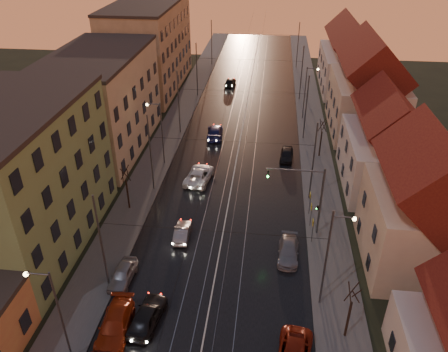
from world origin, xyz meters
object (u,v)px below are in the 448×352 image
(street_lamp_0, at_px, (54,309))
(street_lamp_1, at_px, (332,248))
(street_lamp_2, at_px, (159,127))
(driving_car_4, at_px, (230,82))
(street_lamp_3, at_px, (307,88))
(parked_right_1, at_px, (288,251))
(driving_car_0, at_px, (147,315))
(traffic_light_mast, at_px, (311,193))
(driving_car_3, at_px, (215,132))
(parked_right_2, at_px, (287,154))
(driving_car_1, at_px, (182,232))
(parked_left_3, at_px, (123,274))
(driving_car_2, at_px, (199,175))
(parked_left_2, at_px, (115,325))

(street_lamp_0, distance_m, street_lamp_1, 19.89)
(street_lamp_2, bearing_deg, driving_car_4, 79.53)
(street_lamp_2, xyz_separation_m, street_lamp_3, (18.21, 16.00, 0.00))
(parked_right_1, bearing_deg, driving_car_0, -137.66)
(street_lamp_2, relative_size, parked_right_1, 1.82)
(traffic_light_mast, bearing_deg, driving_car_3, 119.68)
(street_lamp_2, height_order, parked_right_2, street_lamp_2)
(parked_right_2, bearing_deg, driving_car_4, 114.41)
(street_lamp_0, relative_size, driving_car_1, 2.13)
(driving_car_3, distance_m, parked_left_3, 28.81)
(street_lamp_3, distance_m, parked_left_3, 40.13)
(driving_car_3, distance_m, parked_right_2, 11.22)
(driving_car_1, xyz_separation_m, driving_car_4, (0.18, 43.83, 0.10))
(driving_car_3, bearing_deg, driving_car_0, 83.87)
(driving_car_3, bearing_deg, traffic_light_mast, 114.99)
(driving_car_2, height_order, parked_left_2, driving_car_2)
(driving_car_0, bearing_deg, traffic_light_mast, -127.32)
(driving_car_2, relative_size, driving_car_4, 1.30)
(street_lamp_0, xyz_separation_m, street_lamp_1, (18.21, 8.00, 0.00))
(driving_car_4, bearing_deg, street_lamp_0, 87.57)
(street_lamp_2, height_order, driving_car_3, street_lamp_2)
(street_lamp_0, distance_m, driving_car_4, 58.23)
(street_lamp_1, bearing_deg, driving_car_1, 155.07)
(street_lamp_3, relative_size, driving_car_4, 1.91)
(street_lamp_2, distance_m, parked_right_2, 16.18)
(traffic_light_mast, bearing_deg, driving_car_2, 144.38)
(parked_right_1, xyz_separation_m, parked_right_2, (0.05, 18.54, 0.03))
(traffic_light_mast, height_order, parked_right_1, traffic_light_mast)
(parked_right_1, bearing_deg, parked_left_2, -139.32)
(street_lamp_2, bearing_deg, parked_left_2, -84.15)
(driving_car_0, xyz_separation_m, parked_right_1, (10.59, 8.68, -0.15))
(driving_car_2, bearing_deg, parked_right_1, 136.82)
(driving_car_1, xyz_separation_m, parked_right_2, (10.03, 16.87, 0.04))
(street_lamp_2, xyz_separation_m, driving_car_2, (5.25, -3.52, -4.13))
(parked_left_3, bearing_deg, street_lamp_2, 96.94)
(street_lamp_3, bearing_deg, street_lamp_1, -90.00)
(street_lamp_2, xyz_separation_m, traffic_light_mast, (17.10, -12.00, -0.29))
(parked_right_1, bearing_deg, traffic_light_mast, 67.03)
(driving_car_3, xyz_separation_m, driving_car_4, (-0.03, 21.54, -0.03))
(driving_car_2, bearing_deg, driving_car_1, 97.70)
(street_lamp_1, height_order, street_lamp_2, same)
(driving_car_0, distance_m, driving_car_2, 20.86)
(parked_left_2, height_order, parked_right_1, parked_left_2)
(street_lamp_1, relative_size, traffic_light_mast, 1.11)
(street_lamp_3, xyz_separation_m, driving_car_0, (-13.49, -40.37, -4.10))
(traffic_light_mast, distance_m, parked_left_3, 18.06)
(street_lamp_1, bearing_deg, driving_car_3, 114.13)
(street_lamp_0, xyz_separation_m, traffic_light_mast, (17.10, 16.00, -0.29))
(driving_car_1, bearing_deg, traffic_light_mast, -173.01)
(street_lamp_1, relative_size, street_lamp_2, 1.00)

